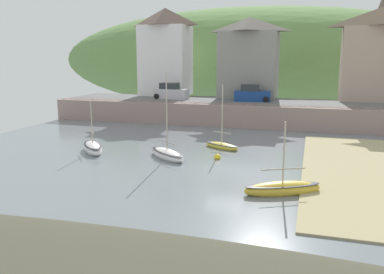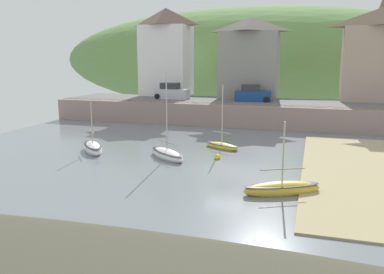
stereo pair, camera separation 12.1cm
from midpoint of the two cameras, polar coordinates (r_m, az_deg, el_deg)
name	(u,v)px [view 2 (the right image)]	position (r m, az deg, el deg)	size (l,w,h in m)	color
ground	(208,226)	(17.78, 2.57, -12.58)	(48.00, 41.00, 0.61)	slate
quay_seawall	(260,114)	(43.57, 9.72, 3.21)	(48.00, 9.40, 2.40)	gray
hillside_backdrop	(256,60)	(81.30, 9.20, 10.84)	(80.00, 44.00, 19.80)	#618948
waterfront_building_left	(166,52)	(53.95, -3.63, 12.09)	(6.44, 5.16, 11.28)	white
waterfront_building_centre	(250,57)	(51.12, 8.32, 11.20)	(7.30, 5.83, 9.83)	gray
waterfront_building_right	(384,54)	(51.05, 25.76, 10.70)	(9.06, 5.04, 10.64)	tan
rowboat_small_beached	(222,145)	(32.92, 4.40, -1.22)	(3.34, 2.31, 5.35)	gold
sailboat_tall_mast	(167,154)	(29.73, -3.46, -2.46)	(3.97, 3.66, 6.51)	white
sailboat_blue_trim	(282,189)	(22.59, 12.86, -7.22)	(4.42, 2.93, 4.23)	gold
sailboat_white_hull	(93,148)	(32.61, -13.87, -1.52)	(3.43, 3.82, 4.23)	white
parked_car_near_slipway	(172,92)	(49.09, -2.86, 6.42)	(4.20, 1.97, 1.95)	#B9B8C3
parked_car_by_wall	(253,94)	(46.69, 8.72, 6.06)	(4.24, 2.06, 1.95)	navy
mooring_buoy	(217,157)	(29.52, 3.75, -2.87)	(0.48, 0.48, 0.48)	yellow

